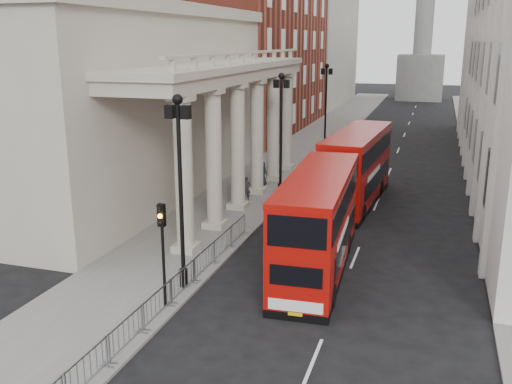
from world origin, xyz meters
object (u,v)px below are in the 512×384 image
pedestrian_c (262,174)px  bus_near (318,221)px  lamp_post_south (180,180)px  pedestrian_b (239,185)px  traffic_light (162,236)px  bus_far (357,166)px  lamp_post_mid (281,126)px  pedestrian_a (246,189)px  lamp_post_north (326,102)px  monument_column (425,8)px

pedestrian_c → bus_near: bearing=-53.4°
lamp_post_south → pedestrian_b: lamp_post_south is taller
pedestrian_c → pedestrian_b: bearing=-88.8°
pedestrian_b → pedestrian_c: (0.58, 3.58, 0.04)m
traffic_light → pedestrian_b: size_ratio=2.57×
bus_far → lamp_post_mid: bearing=-176.5°
pedestrian_a → pedestrian_c: size_ratio=0.92×
bus_far → pedestrian_a: 7.44m
bus_near → traffic_light: bearing=-133.2°
pedestrian_b → pedestrian_a: bearing=113.5°
lamp_post_north → pedestrian_b: bearing=-98.4°
pedestrian_a → pedestrian_b: pedestrian_b is taller
lamp_post_south → pedestrian_b: size_ratio=4.97×
bus_near → pedestrian_b: 13.29m
lamp_post_mid → pedestrian_a: bearing=-129.3°
lamp_post_mid → pedestrian_b: bearing=-151.7°
traffic_light → lamp_post_north: bearing=90.2°
bus_far → bus_near: bearing=-86.8°
lamp_post_mid → bus_far: bearing=-0.3°
monument_column → lamp_post_mid: 73.14m
traffic_light → lamp_post_mid: bearing=90.3°
pedestrian_a → lamp_post_south: bearing=-96.1°
lamp_post_mid → bus_near: 13.40m
lamp_post_mid → bus_far: size_ratio=0.74×
lamp_post_north → pedestrian_a: (-1.76, -18.15, -3.98)m
lamp_post_south → lamp_post_north: bearing=90.0°
bus_far → pedestrian_a: bearing=-159.2°
monument_column → lamp_post_south: bearing=-94.3°
monument_column → bus_near: monument_column is taller
lamp_post_south → traffic_light: 2.71m
lamp_post_south → lamp_post_north: (0.00, 32.00, 0.00)m
lamp_post_south → lamp_post_mid: same height
lamp_post_north → pedestrian_c: (-1.98, -13.80, -3.91)m
pedestrian_c → lamp_post_north: bearing=92.2°
pedestrian_b → traffic_light: bearing=76.8°
bus_near → bus_far: bearing=86.6°
lamp_post_south → bus_near: bearing=37.2°
monument_column → pedestrian_a: 76.12m
pedestrian_a → pedestrian_b: bearing=122.5°
bus_near → lamp_post_north: bearing=97.4°
lamp_post_north → traffic_light: 34.07m
lamp_post_south → monument_column: bearing=85.7°
bus_near → pedestrian_b: size_ratio=6.49×
bus_far → lamp_post_north: bearing=111.7°
monument_column → lamp_post_mid: bearing=-95.2°
bus_near → bus_far: size_ratio=0.97×
lamp_post_mid → pedestrian_b: 4.91m
bus_near → pedestrian_c: 16.06m
pedestrian_b → pedestrian_c: pedestrian_c is taller
lamp_post_mid → pedestrian_b: lamp_post_mid is taller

